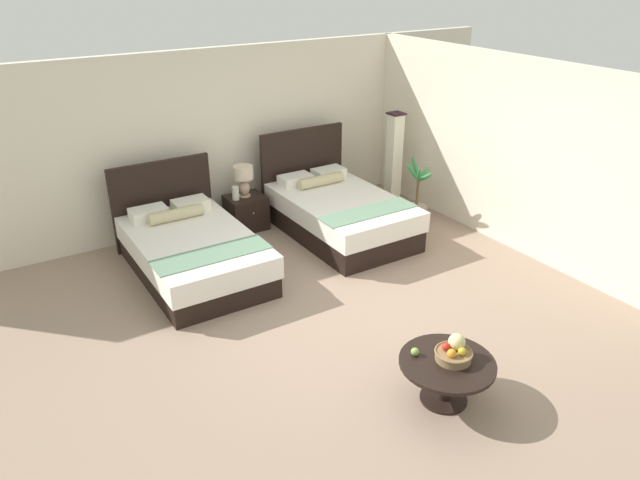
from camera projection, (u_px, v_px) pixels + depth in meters
The scene contains 13 objects.
ground_plane at pixel (346, 313), 6.71m from camera, with size 9.43×9.98×0.02m, color gray.
wall_back at pixel (223, 137), 8.60m from camera, with size 9.43×0.12×2.52m, color beige.
wall_side_right at pixel (513, 154), 7.87m from camera, with size 0.12×5.58×2.52m, color beige.
bed_near_window at pixel (192, 250), 7.44m from camera, with size 1.38×2.22×1.19m.
bed_near_corner at pixel (338, 212), 8.48m from camera, with size 1.39×2.20×1.31m.
nightstand at pixel (246, 212), 8.68m from camera, with size 0.54×0.50×0.50m.
table_lamp at pixel (244, 177), 8.46m from camera, with size 0.28×0.28×0.45m.
vase at pixel (236, 193), 8.42m from camera, with size 0.10×0.10×0.20m.
coffee_table at pixel (446, 370), 5.26m from camera, with size 0.85×0.85×0.42m.
fruit_bowl at pixel (454, 352), 5.22m from camera, with size 0.34×0.34×0.22m.
loose_apple at pixel (415, 352), 5.28m from camera, with size 0.07×0.07×0.07m.
floor_lamp_corner at pixel (394, 160), 9.31m from camera, with size 0.23×0.23×1.49m.
potted_palm at pixel (417, 207), 8.84m from camera, with size 0.45×0.55×0.98m.
Camera 1 is at (-3.28, -4.67, 3.63)m, focal length 33.46 mm.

